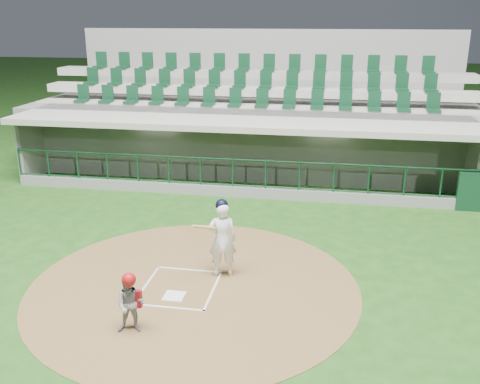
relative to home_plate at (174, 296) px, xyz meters
name	(u,v)px	position (x,y,z in m)	size (l,w,h in m)	color
ground	(183,281)	(0.00, 0.70, -0.02)	(120.00, 120.00, 0.00)	#1A4313
dirt_circle	(194,287)	(0.30, 0.50, -0.02)	(7.20, 7.20, 0.01)	brown
home_plate	(174,296)	(0.00, 0.00, 0.00)	(0.43, 0.43, 0.02)	white
batter_box_chalk	(179,287)	(0.00, 0.40, 0.00)	(1.55, 1.80, 0.01)	silver
dugout_structure	(244,154)	(0.04, 8.53, 0.93)	(16.40, 3.70, 3.00)	slate
seating_deck	(255,124)	(0.00, 11.61, 1.40)	(17.00, 6.72, 5.15)	slate
batter	(222,238)	(0.80, 1.16, 0.90)	(0.90, 0.92, 1.82)	white
catcher	(131,303)	(-0.40, -1.37, 0.58)	(0.61, 0.51, 1.20)	gray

